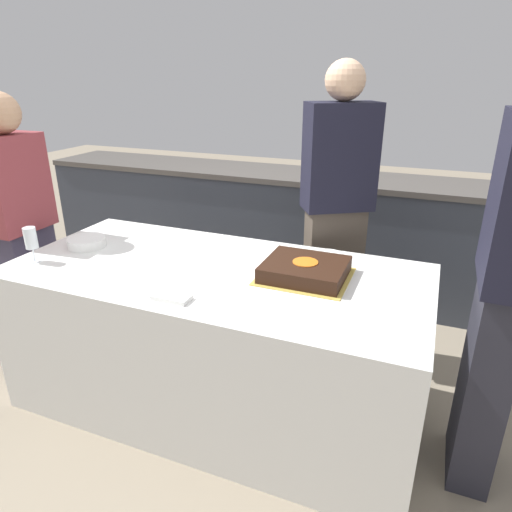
# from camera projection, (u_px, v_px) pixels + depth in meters

# --- Properties ---
(ground_plane) EXTENTS (14.00, 14.00, 0.00)m
(ground_plane) POSITION_uv_depth(u_px,v_px,m) (220.00, 398.00, 2.46)
(ground_plane) COLOR gray
(back_counter) EXTENTS (4.40, 0.58, 0.92)m
(back_counter) POSITION_uv_depth(u_px,v_px,m) (304.00, 231.00, 3.61)
(back_counter) COLOR #333842
(back_counter) RESTS_ON ground_plane
(dining_table) EXTENTS (1.99, 0.93, 0.76)m
(dining_table) POSITION_uv_depth(u_px,v_px,m) (218.00, 338.00, 2.32)
(dining_table) COLOR silver
(dining_table) RESTS_ON ground_plane
(cake) EXTENTS (0.41, 0.36, 0.08)m
(cake) POSITION_uv_depth(u_px,v_px,m) (305.00, 270.00, 2.08)
(cake) COLOR gold
(cake) RESTS_ON dining_table
(plate_stack) EXTENTS (0.20, 0.20, 0.05)m
(plate_stack) POSITION_uv_depth(u_px,v_px,m) (87.00, 242.00, 2.44)
(plate_stack) COLOR white
(plate_stack) RESTS_ON dining_table
(wine_glass) EXTENTS (0.06, 0.06, 0.18)m
(wine_glass) POSITION_uv_depth(u_px,v_px,m) (31.00, 239.00, 2.22)
(wine_glass) COLOR white
(wine_glass) RESTS_ON dining_table
(side_plate_near_cake) EXTENTS (0.18, 0.18, 0.00)m
(side_plate_near_cake) POSITION_uv_depth(u_px,v_px,m) (328.00, 255.00, 2.33)
(side_plate_near_cake) COLOR white
(side_plate_near_cake) RESTS_ON dining_table
(utensil_pile) EXTENTS (0.16, 0.08, 0.02)m
(utensil_pile) POSITION_uv_depth(u_px,v_px,m) (171.00, 297.00, 1.88)
(utensil_pile) COLOR white
(utensil_pile) RESTS_ON dining_table
(person_cutting_cake) EXTENTS (0.42, 0.37, 1.70)m
(person_cutting_cake) POSITION_uv_depth(u_px,v_px,m) (336.00, 215.00, 2.57)
(person_cutting_cake) COLOR #4C4238
(person_cutting_cake) RESTS_ON ground_plane
(person_seated_left) EXTENTS (0.22, 0.35, 1.55)m
(person_seated_left) POSITION_uv_depth(u_px,v_px,m) (22.00, 228.00, 2.58)
(person_seated_left) COLOR #383347
(person_seated_left) RESTS_ON ground_plane
(person_seated_right) EXTENTS (0.21, 0.40, 1.73)m
(person_seated_right) POSITION_uv_depth(u_px,v_px,m) (506.00, 285.00, 1.70)
(person_seated_right) COLOR #282833
(person_seated_right) RESTS_ON ground_plane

